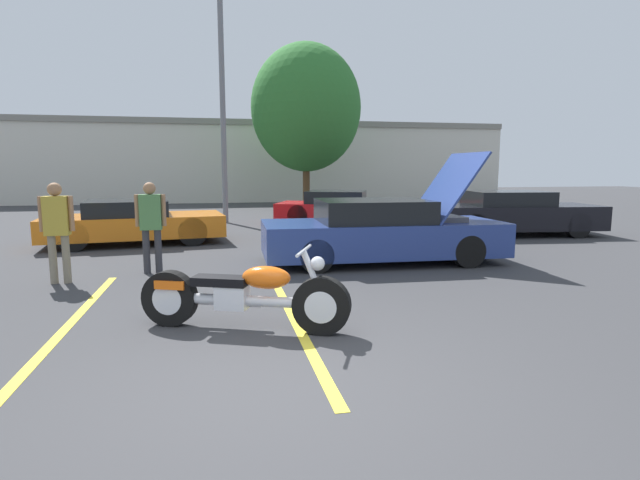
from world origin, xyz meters
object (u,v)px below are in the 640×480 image
(parked_car_right_row, at_px, (512,214))
(motorcycle, at_px, (243,296))
(light_pole, at_px, (224,77))
(show_car_hood_open, at_px, (383,232))
(parked_car_left_row, at_px, (134,222))
(spectator_by_show_car, at_px, (57,224))
(parked_car_mid_row, at_px, (340,208))
(spectator_midground, at_px, (151,220))
(tree_background, at_px, (306,108))

(parked_car_right_row, bearing_deg, motorcycle, -132.43)
(light_pole, relative_size, show_car_hood_open, 1.89)
(parked_car_left_row, relative_size, spectator_by_show_car, 2.70)
(motorcycle, xyz_separation_m, parked_car_mid_row, (3.77, 10.55, 0.13))
(motorcycle, height_order, parked_car_right_row, parked_car_right_row)
(spectator_midground, bearing_deg, motorcycle, -67.98)
(tree_background, bearing_deg, spectator_by_show_car, -114.93)
(motorcycle, height_order, spectator_midground, spectator_midground)
(show_car_hood_open, xyz_separation_m, spectator_midground, (-4.31, -0.18, 0.34))
(tree_background, height_order, spectator_by_show_car, tree_background)
(tree_background, bearing_deg, parked_car_right_row, -69.03)
(parked_car_mid_row, bearing_deg, spectator_midground, -104.24)
(show_car_hood_open, bearing_deg, motorcycle, -126.71)
(light_pole, height_order, parked_car_right_row, light_pole)
(parked_car_left_row, bearing_deg, parked_car_right_row, -9.78)
(show_car_hood_open, xyz_separation_m, spectator_by_show_car, (-5.67, -0.70, 0.35))
(parked_car_mid_row, bearing_deg, show_car_hood_open, -75.22)
(tree_background, height_order, spectator_midground, tree_background)
(show_car_hood_open, bearing_deg, light_pole, 111.37)
(parked_car_right_row, relative_size, spectator_by_show_car, 2.94)
(show_car_hood_open, relative_size, parked_car_mid_row, 1.03)
(parked_car_right_row, bearing_deg, parked_car_mid_row, 142.87)
(show_car_hood_open, relative_size, spectator_by_show_car, 2.90)
(light_pole, relative_size, tree_background, 1.20)
(tree_background, relative_size, spectator_by_show_car, 4.55)
(parked_car_right_row, bearing_deg, show_car_hood_open, -140.60)
(parked_car_mid_row, bearing_deg, motorcycle, -87.77)
(parked_car_mid_row, height_order, spectator_by_show_car, spectator_by_show_car)
(parked_car_right_row, bearing_deg, spectator_midground, -153.70)
(show_car_hood_open, relative_size, spectator_midground, 2.93)
(light_pole, relative_size, motorcycle, 3.76)
(parked_car_left_row, bearing_deg, show_car_hood_open, -41.94)
(show_car_hood_open, xyz_separation_m, parked_car_right_row, (4.83, 3.15, -0.01))
(motorcycle, height_order, show_car_hood_open, show_car_hood_open)
(parked_car_left_row, height_order, parked_car_right_row, parked_car_right_row)
(motorcycle, xyz_separation_m, spectator_by_show_car, (-2.77, 2.95, 0.56))
(light_pole, bearing_deg, spectator_midground, -100.40)
(light_pole, bearing_deg, parked_car_right_row, -32.12)
(parked_car_right_row, bearing_deg, light_pole, 154.14)
(light_pole, xyz_separation_m, parked_car_left_row, (-2.37, -4.37, -4.28))
(show_car_hood_open, bearing_deg, tree_background, 88.07)
(spectator_midground, bearing_deg, parked_car_left_row, 103.12)
(light_pole, relative_size, parked_car_mid_row, 1.94)
(light_pole, relative_size, spectator_by_show_car, 5.47)
(tree_background, distance_m, parked_car_mid_row, 7.64)
(light_pole, bearing_deg, parked_car_mid_row, -15.91)
(light_pole, height_order, parked_car_left_row, light_pole)
(motorcycle, relative_size, spectator_by_show_car, 1.45)
(motorcycle, xyz_separation_m, parked_car_left_row, (-2.28, 7.22, 0.13))
(parked_car_mid_row, distance_m, spectator_by_show_car, 10.03)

